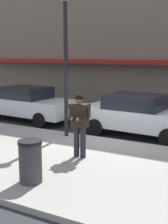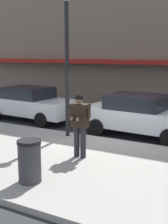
{
  "view_description": "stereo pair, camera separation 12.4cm",
  "coord_description": "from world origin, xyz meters",
  "px_view_note": "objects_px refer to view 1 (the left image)",
  "views": [
    {
      "loc": [
        4.22,
        -9.8,
        3.01
      ],
      "look_at": [
        0.26,
        -2.64,
        1.49
      ],
      "focal_mm": 50.0,
      "sensor_mm": 36.0,
      "label": 1
    },
    {
      "loc": [
        4.33,
        -9.74,
        3.01
      ],
      "look_at": [
        0.26,
        -2.64,
        1.49
      ],
      "focal_mm": 50.0,
      "sensor_mm": 36.0,
      "label": 2
    }
  ],
  "objects_px": {
    "parked_sedan_mid": "(139,115)",
    "man_texting_on_phone": "(80,119)",
    "parked_sedan_near": "(28,103)",
    "trash_bin": "(30,161)",
    "street_lamp_post": "(66,50)"
  },
  "relations": [
    {
      "from": "parked_sedan_mid",
      "to": "man_texting_on_phone",
      "type": "distance_m",
      "value": 3.65
    },
    {
      "from": "parked_sedan_near",
      "to": "parked_sedan_mid",
      "type": "xyz_separation_m",
      "value": [
        5.37,
        -0.22,
        0.0
      ]
    },
    {
      "from": "parked_sedan_near",
      "to": "parked_sedan_mid",
      "type": "distance_m",
      "value": 5.37
    },
    {
      "from": "man_texting_on_phone",
      "to": "trash_bin",
      "type": "relative_size",
      "value": 1.84
    },
    {
      "from": "parked_sedan_mid",
      "to": "street_lamp_post",
      "type": "height_order",
      "value": "street_lamp_post"
    },
    {
      "from": "man_texting_on_phone",
      "to": "trash_bin",
      "type": "distance_m",
      "value": 2.14
    },
    {
      "from": "parked_sedan_mid",
      "to": "trash_bin",
      "type": "distance_m",
      "value": 5.67
    },
    {
      "from": "parked_sedan_near",
      "to": "man_texting_on_phone",
      "type": "bearing_deg",
      "value": -37.97
    },
    {
      "from": "trash_bin",
      "to": "street_lamp_post",
      "type": "bearing_deg",
      "value": 110.85
    },
    {
      "from": "parked_sedan_near",
      "to": "trash_bin",
      "type": "distance_m",
      "value": 7.56
    },
    {
      "from": "parked_sedan_mid",
      "to": "street_lamp_post",
      "type": "distance_m",
      "value": 3.59
    },
    {
      "from": "street_lamp_post",
      "to": "parked_sedan_near",
      "type": "bearing_deg",
      "value": 148.93
    },
    {
      "from": "parked_sedan_near",
      "to": "trash_bin",
      "type": "xyz_separation_m",
      "value": [
        4.78,
        -5.86,
        -0.16
      ]
    },
    {
      "from": "parked_sedan_mid",
      "to": "trash_bin",
      "type": "relative_size",
      "value": 4.71
    },
    {
      "from": "street_lamp_post",
      "to": "parked_sedan_mid",
      "type": "bearing_deg",
      "value": 40.58
    }
  ]
}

